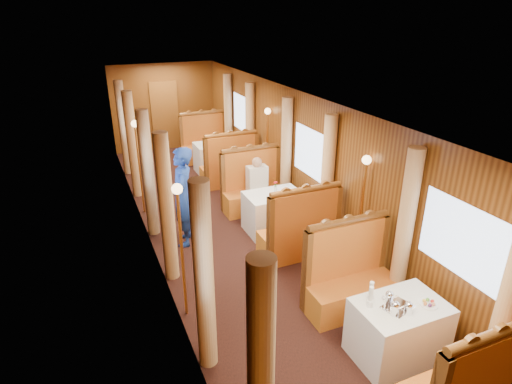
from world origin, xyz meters
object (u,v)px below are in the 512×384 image
banquette_near_aft (349,281)px  rose_vase_mid (275,185)px  steward (183,197)px  banquette_mid_fwd (299,234)px  table_far (216,157)px  teapot_back (389,299)px  rose_vase_far (214,136)px  tea_tray (398,307)px  teapot_left (395,310)px  passenger (258,180)px  table_near (398,330)px  banquette_mid_aft (253,190)px  banquette_far_fwd (229,168)px  banquette_far_aft (205,145)px  teapot_right (408,309)px  fruit_plate (429,304)px  table_mid (274,212)px

banquette_near_aft → rose_vase_mid: 2.52m
steward → rose_vase_mid: bearing=99.1°
banquette_mid_fwd → table_far: banquette_mid_fwd is taller
teapot_back → rose_vase_far: rose_vase_far is taller
tea_tray → rose_vase_mid: (0.10, 3.51, 0.17)m
tea_tray → teapot_left: (-0.12, -0.08, 0.06)m
teapot_back → passenger: passenger is taller
teapot_back → table_near: bearing=-9.3°
banquette_near_aft → teapot_left: banquette_near_aft is taller
banquette_mid_aft → banquette_far_fwd: bearing=90.0°
banquette_far_aft → teapot_right: (-0.06, -8.17, 0.39)m
tea_tray → steward: size_ratio=0.19×
banquette_mid_fwd → teapot_right: 2.67m
table_near → table_far: same height
teapot_left → steward: 4.06m
passenger → banquette_near_aft: bearing=-90.0°
banquette_far_aft → rose_vase_far: size_ratio=3.72×
table_far → teapot_right: bearing=-90.5°
table_near → rose_vase_far: bearing=90.1°
table_near → banquette_near_aft: 1.02m
banquette_mid_fwd → tea_tray: banquette_mid_fwd is taller
table_near → banquette_near_aft: bearing=90.0°
fruit_plate → passenger: 4.41m
banquette_far_aft → banquette_mid_fwd: bearing=-90.0°
table_far → rose_vase_far: size_ratio=2.92×
teapot_left → rose_vase_far: 7.14m
table_near → teapot_left: 0.50m
banquette_mid_aft → teapot_right: banquette_mid_aft is taller
banquette_far_aft → steward: size_ratio=0.75×
table_near → table_mid: same height
tea_tray → teapot_left: bearing=-145.7°
table_mid → banquette_mid_aft: size_ratio=0.78×
table_near → passenger: 4.29m
table_far → steward: 3.75m
table_far → banquette_mid_aft: bearing=-90.0°
teapot_right → teapot_left: bearing=-174.3°
table_near → teapot_left: (-0.21, -0.10, 0.44)m
teapot_left → steward: size_ratio=0.09×
banquette_far_aft → fruit_plate: size_ratio=6.37×
table_mid → table_near: bearing=-90.0°
fruit_plate → teapot_left: bearing=177.8°
banquette_mid_aft → table_far: (0.00, 2.49, -0.05)m
banquette_far_fwd → tea_tray: bearing=-90.8°
banquette_far_fwd → teapot_right: size_ratio=8.81×
banquette_mid_aft → table_mid: bearing=-90.0°
banquette_far_fwd → passenger: banquette_far_fwd is taller
steward → table_mid: bearing=99.6°
table_far → teapot_left: size_ratio=6.30×
table_far → teapot_left: (-0.21, -7.10, 0.44)m
table_far → steward: steward is taller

